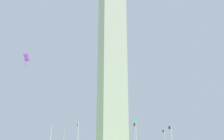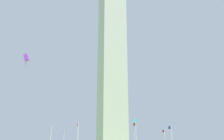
{
  "view_description": "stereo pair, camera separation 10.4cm",
  "coord_description": "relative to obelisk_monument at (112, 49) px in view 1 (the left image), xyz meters",
  "views": [
    {
      "loc": [
        -58.79,
        19.35,
        2.95
      ],
      "look_at": [
        0.0,
        0.0,
        23.14
      ],
      "focal_mm": 38.99,
      "sensor_mm": 36.0,
      "label": 1
    },
    {
      "loc": [
        -58.83,
        19.25,
        2.95
      ],
      "look_at": [
        0.0,
        0.0,
        23.14
      ],
      "focal_mm": 38.99,
      "sensor_mm": 36.0,
      "label": 2
    }
  ],
  "objects": [
    {
      "name": "obelisk_monument",
      "position": [
        0.0,
        0.0,
        0.0
      ],
      "size": [
        6.41,
        6.41,
        58.3
      ],
      "color": "#B7B2A8",
      "rests_on": "ground"
    },
    {
      "name": "kite_purple_box",
      "position": [
        -6.79,
        21.6,
        -7.5
      ],
      "size": [
        1.13,
        1.37,
        2.95
      ],
      "color": "purple"
    },
    {
      "name": "kite_cyan_box",
      "position": [
        -7.52,
        -3.05,
        -20.1
      ],
      "size": [
        0.87,
        1.05,
        1.95
      ],
      "color": "#33C6D1"
    }
  ]
}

